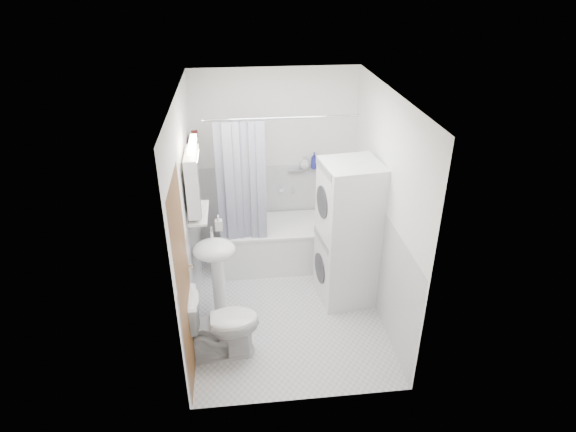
{
  "coord_description": "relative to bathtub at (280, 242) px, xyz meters",
  "views": [
    {
      "loc": [
        -0.47,
        -4.28,
        3.46
      ],
      "look_at": [
        0.02,
        0.15,
        1.09
      ],
      "focal_mm": 30.0,
      "sensor_mm": 36.0,
      "label": 1
    }
  ],
  "objects": [
    {
      "name": "shampoo_b",
      "position": [
        0.46,
        0.32,
        0.89
      ],
      "size": [
        0.08,
        0.21,
        0.08
      ],
      "primitive_type": "imported",
      "color": "navy",
      "rests_on": "shower_caddy"
    },
    {
      "name": "medicine_cabinet",
      "position": [
        -0.91,
        -0.82,
        1.26
      ],
      "size": [
        0.13,
        0.5,
        0.71
      ],
      "color": "white",
      "rests_on": "room_walls"
    },
    {
      "name": "soap_pump",
      "position": [
        -0.72,
        -0.67,
        0.64
      ],
      "size": [
        0.08,
        0.17,
        0.08
      ],
      "primitive_type": "imported",
      "color": "gray",
      "rests_on": "sink"
    },
    {
      "name": "tub_spout",
      "position": [
        0.2,
        0.33,
        0.57
      ],
      "size": [
        0.04,
        0.12,
        0.04
      ],
      "primitive_type": "cylinder",
      "rotation": [
        1.57,
        0.0,
        0.0
      ],
      "color": "silver",
      "rests_on": "room_walls"
    },
    {
      "name": "wainscot",
      "position": [
        -0.01,
        -0.63,
        0.29
      ],
      "size": [
        1.98,
        2.58,
        2.58
      ],
      "color": "white",
      "rests_on": "ground"
    },
    {
      "name": "shelf",
      "position": [
        -0.9,
        -0.82,
        0.89
      ],
      "size": [
        0.18,
        0.54,
        0.02
      ],
      "primitive_type": "cube",
      "color": "silver",
      "rests_on": "room_walls"
    },
    {
      "name": "floor",
      "position": [
        -0.01,
        -0.92,
        -0.31
      ],
      "size": [
        2.6,
        2.6,
        0.0
      ],
      "primitive_type": "plane",
      "color": "silver",
      "rests_on": "ground"
    },
    {
      "name": "washer_dryer",
      "position": [
        0.67,
        -0.78,
        0.52
      ],
      "size": [
        0.66,
        0.65,
        1.66
      ],
      "rotation": [
        0.0,
        0.0,
        0.12
      ],
      "color": "white",
      "rests_on": "ground"
    },
    {
      "name": "shower_caddy",
      "position": [
        0.25,
        0.32,
        0.84
      ],
      "size": [
        0.22,
        0.06,
        0.02
      ],
      "primitive_type": "cube",
      "color": "silver",
      "rests_on": "room_walls"
    },
    {
      "name": "shampoo_a",
      "position": [
        0.34,
        0.32,
        0.92
      ],
      "size": [
        0.13,
        0.17,
        0.13
      ],
      "primitive_type": "imported",
      "color": "gray",
      "rests_on": "shower_caddy"
    },
    {
      "name": "curtain_rod",
      "position": [
        -0.0,
        -0.29,
        1.69
      ],
      "size": [
        1.65,
        0.02,
        0.02
      ],
      "primitive_type": "cylinder",
      "rotation": [
        0.0,
        1.57,
        0.0
      ],
      "color": "silver",
      "rests_on": "room_walls"
    },
    {
      "name": "shelf_cup",
      "position": [
        -0.9,
        -0.7,
        0.95
      ],
      "size": [
        0.1,
        0.09,
        0.1
      ],
      "primitive_type": "imported",
      "color": "gray",
      "rests_on": "shelf"
    },
    {
      "name": "towel",
      "position": [
        -0.95,
        -0.17,
        1.12
      ],
      "size": [
        0.07,
        0.34,
        0.81
      ],
      "color": "#561E14",
      "rests_on": "room_walls"
    },
    {
      "name": "shower_curtain",
      "position": [
        -0.45,
        -0.29,
        0.94
      ],
      "size": [
        0.55,
        0.02,
        1.45
      ],
      "color": "#131A43",
      "rests_on": "curtain_rod"
    },
    {
      "name": "shelf_bottle",
      "position": [
        -0.9,
        -0.97,
        0.94
      ],
      "size": [
        0.07,
        0.18,
        0.07
      ],
      "primitive_type": "imported",
      "color": "gray",
      "rests_on": "shelf"
    },
    {
      "name": "toilet",
      "position": [
        -0.73,
        -1.56,
        0.06
      ],
      "size": [
        0.79,
        0.48,
        0.74
      ],
      "primitive_type": "imported",
      "rotation": [
        0.0,
        0.0,
        1.65
      ],
      "color": "white",
      "rests_on": "ground"
    },
    {
      "name": "door",
      "position": [
        -0.96,
        -1.47,
        0.69
      ],
      "size": [
        0.05,
        2.0,
        2.0
      ],
      "color": "brown",
      "rests_on": "ground"
    },
    {
      "name": "sink",
      "position": [
        -0.76,
        -0.98,
        0.39
      ],
      "size": [
        0.44,
        0.37,
        1.04
      ],
      "color": "white",
      "rests_on": "ground"
    },
    {
      "name": "room_walls",
      "position": [
        -0.01,
        -0.92,
        1.18
      ],
      "size": [
        2.6,
        2.6,
        2.6
      ],
      "color": "white",
      "rests_on": "ground"
    },
    {
      "name": "bathtub",
      "position": [
        0.0,
        0.0,
        0.0
      ],
      "size": [
        1.47,
        0.7,
        0.56
      ],
      "color": "white",
      "rests_on": "ground"
    }
  ]
}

